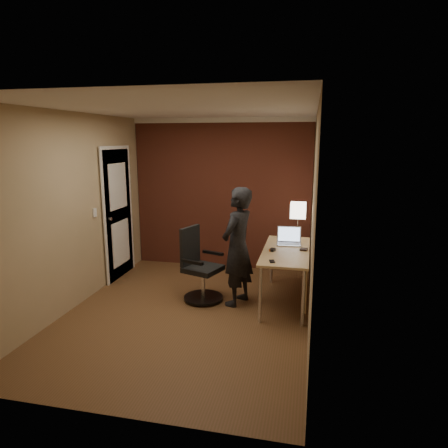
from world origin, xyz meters
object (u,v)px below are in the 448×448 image
(laptop, at_px, (289,239))
(desk, at_px, (291,259))
(phone, at_px, (272,261))
(office_chair, at_px, (199,269))
(wallet, at_px, (304,249))
(person, at_px, (238,247))
(mouse, at_px, (272,250))
(desk_lamp, at_px, (298,211))

(laptop, bearing_deg, desk, -79.90)
(desk, distance_m, phone, 0.62)
(phone, distance_m, office_chair, 1.14)
(wallet, xyz_separation_m, person, (-0.85, -0.21, 0.04))
(desk, relative_size, wallet, 13.64)
(wallet, distance_m, person, 0.87)
(wallet, relative_size, person, 0.07)
(desk, bearing_deg, wallet, 10.51)
(desk, distance_m, laptop, 0.38)
(desk, distance_m, office_chair, 1.24)
(mouse, bearing_deg, wallet, 31.90)
(phone, xyz_separation_m, person, (-0.49, 0.38, 0.05))
(desk_lamp, xyz_separation_m, phone, (-0.25, -1.20, -0.41))
(desk_lamp, bearing_deg, office_chair, -147.86)
(desk_lamp, xyz_separation_m, laptop, (-0.10, -0.31, -0.35))
(desk_lamp, distance_m, phone, 1.29)
(desk, distance_m, desk_lamp, 0.84)
(desk_lamp, distance_m, wallet, 0.73)
(laptop, xyz_separation_m, mouse, (-0.19, -0.42, -0.05))
(wallet, xyz_separation_m, office_chair, (-1.38, -0.19, -0.31))
(desk_lamp, height_order, wallet, desk_lamp)
(mouse, xyz_separation_m, office_chair, (-0.98, -0.06, -0.31))
(desk, xyz_separation_m, mouse, (-0.25, -0.10, 0.14))
(desk, height_order, laptop, laptop)
(desk_lamp, xyz_separation_m, mouse, (-0.29, -0.73, -0.40))
(desk_lamp, bearing_deg, person, -132.10)
(desk_lamp, distance_m, mouse, 0.88)
(desk, height_order, mouse, mouse)
(phone, bearing_deg, desk, 56.99)
(desk, relative_size, person, 0.96)
(desk_lamp, height_order, mouse, desk_lamp)
(wallet, distance_m, office_chair, 1.42)
(wallet, bearing_deg, desk_lamp, 100.18)
(wallet, bearing_deg, person, -165.82)
(desk, xyz_separation_m, wallet, (0.15, 0.03, 0.14))
(laptop, xyz_separation_m, person, (-0.64, -0.51, -0.01))
(phone, relative_size, office_chair, 0.12)
(office_chair, distance_m, person, 0.63)
(phone, bearing_deg, office_chair, 145.08)
(laptop, height_order, office_chair, office_chair)
(desk_lamp, relative_size, person, 0.34)
(desk_lamp, height_order, phone, desk_lamp)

